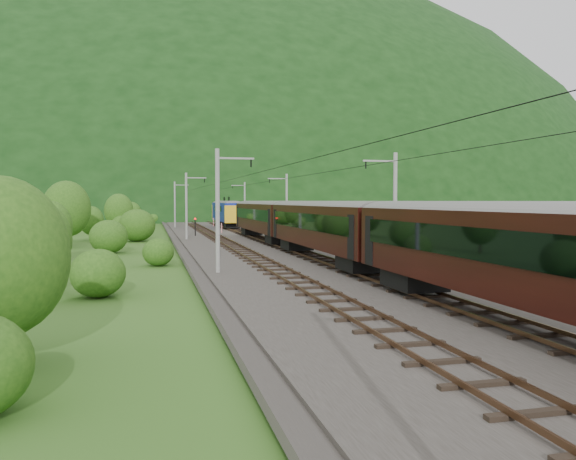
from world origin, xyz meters
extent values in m
plane|color=#385A1C|center=(0.00, 0.00, 0.00)|extent=(600.00, 600.00, 0.00)
cube|color=#38332D|center=(0.00, 10.00, 0.15)|extent=(14.00, 220.00, 0.30)
cube|color=brown|center=(-3.12, 10.00, 0.49)|extent=(0.08, 220.00, 0.15)
cube|color=brown|center=(-1.68, 10.00, 0.49)|extent=(0.08, 220.00, 0.15)
cube|color=black|center=(-2.40, 10.00, 0.36)|extent=(2.40, 220.00, 0.12)
cube|color=brown|center=(1.68, 10.00, 0.49)|extent=(0.08, 220.00, 0.15)
cube|color=brown|center=(3.12, 10.00, 0.49)|extent=(0.08, 220.00, 0.15)
cube|color=black|center=(2.40, 10.00, 0.36)|extent=(2.40, 220.00, 0.12)
cylinder|color=gray|center=(-6.20, 0.00, 4.30)|extent=(0.28, 0.28, 8.00)
cube|color=gray|center=(-5.00, 0.00, 7.70)|extent=(2.40, 0.12, 0.12)
cylinder|color=black|center=(-4.00, 0.00, 7.40)|extent=(0.10, 0.10, 0.50)
cylinder|color=gray|center=(-6.20, 32.00, 4.30)|extent=(0.28, 0.28, 8.00)
cube|color=gray|center=(-5.00, 32.00, 7.70)|extent=(2.40, 0.12, 0.12)
cylinder|color=black|center=(-4.00, 32.00, 7.40)|extent=(0.10, 0.10, 0.50)
cylinder|color=gray|center=(-6.20, 64.00, 4.30)|extent=(0.28, 0.28, 8.00)
cube|color=gray|center=(-5.00, 64.00, 7.70)|extent=(2.40, 0.12, 0.12)
cylinder|color=black|center=(-4.00, 64.00, 7.40)|extent=(0.10, 0.10, 0.50)
cylinder|color=gray|center=(-6.20, 96.00, 4.30)|extent=(0.28, 0.28, 8.00)
cube|color=gray|center=(-5.00, 96.00, 7.70)|extent=(2.40, 0.12, 0.12)
cylinder|color=black|center=(-4.00, 96.00, 7.40)|extent=(0.10, 0.10, 0.50)
cylinder|color=gray|center=(-6.20, 128.00, 4.30)|extent=(0.28, 0.28, 8.00)
cube|color=gray|center=(-5.00, 128.00, 7.70)|extent=(2.40, 0.12, 0.12)
cylinder|color=black|center=(-4.00, 128.00, 7.40)|extent=(0.10, 0.10, 0.50)
cylinder|color=gray|center=(6.20, 0.00, 4.30)|extent=(0.28, 0.28, 8.00)
cube|color=gray|center=(5.00, 0.00, 7.70)|extent=(2.40, 0.12, 0.12)
cylinder|color=black|center=(4.00, 0.00, 7.40)|extent=(0.10, 0.10, 0.50)
cylinder|color=gray|center=(6.20, 32.00, 4.30)|extent=(0.28, 0.28, 8.00)
cube|color=gray|center=(5.00, 32.00, 7.70)|extent=(2.40, 0.12, 0.12)
cylinder|color=black|center=(4.00, 32.00, 7.40)|extent=(0.10, 0.10, 0.50)
cylinder|color=gray|center=(6.20, 64.00, 4.30)|extent=(0.28, 0.28, 8.00)
cube|color=gray|center=(5.00, 64.00, 7.70)|extent=(2.40, 0.12, 0.12)
cylinder|color=black|center=(4.00, 64.00, 7.40)|extent=(0.10, 0.10, 0.50)
cylinder|color=gray|center=(6.20, 96.00, 4.30)|extent=(0.28, 0.28, 8.00)
cube|color=gray|center=(5.00, 96.00, 7.70)|extent=(2.40, 0.12, 0.12)
cylinder|color=black|center=(4.00, 96.00, 7.40)|extent=(0.10, 0.10, 0.50)
cylinder|color=gray|center=(6.20, 128.00, 4.30)|extent=(0.28, 0.28, 8.00)
cube|color=gray|center=(5.00, 128.00, 7.70)|extent=(2.40, 0.12, 0.12)
cylinder|color=black|center=(4.00, 128.00, 7.40)|extent=(0.10, 0.10, 0.50)
cylinder|color=black|center=(-2.40, 10.00, 7.10)|extent=(0.03, 198.00, 0.03)
cylinder|color=black|center=(2.40, 10.00, 7.10)|extent=(0.03, 198.00, 0.03)
ellipsoid|color=black|center=(0.00, 260.00, 0.00)|extent=(504.00, 360.00, 244.00)
cube|color=black|center=(2.40, -18.49, 3.04)|extent=(2.98, 22.61, 3.08)
cylinder|color=slate|center=(2.40, -18.49, 4.42)|extent=(2.98, 22.49, 2.98)
cube|color=black|center=(0.89, -18.49, 3.41)|extent=(0.05, 19.89, 1.18)
cube|color=black|center=(3.91, -18.49, 3.41)|extent=(0.05, 19.89, 1.18)
cube|color=black|center=(2.40, -10.58, 1.03)|extent=(2.26, 3.29, 0.92)
cube|color=black|center=(2.40, 4.68, 3.04)|extent=(2.98, 22.61, 3.08)
cylinder|color=slate|center=(2.40, 4.68, 4.42)|extent=(2.98, 22.49, 2.98)
cube|color=black|center=(0.89, 4.68, 3.41)|extent=(0.05, 19.89, 1.18)
cube|color=black|center=(3.91, 4.68, 3.41)|extent=(0.05, 19.89, 1.18)
cube|color=black|center=(2.40, -3.24, 1.03)|extent=(2.26, 3.29, 0.92)
cube|color=black|center=(2.40, 12.59, 1.03)|extent=(2.26, 3.29, 0.92)
cube|color=black|center=(2.40, 27.84, 3.04)|extent=(2.98, 22.61, 3.08)
cylinder|color=slate|center=(2.40, 27.84, 4.42)|extent=(2.98, 22.49, 2.98)
cube|color=black|center=(0.89, 27.84, 3.41)|extent=(0.05, 19.89, 1.18)
cube|color=black|center=(3.91, 27.84, 3.41)|extent=(0.05, 19.89, 1.18)
cube|color=black|center=(2.40, 19.93, 1.03)|extent=(2.26, 3.29, 0.92)
cube|color=black|center=(2.40, 35.76, 1.03)|extent=(2.26, 3.29, 0.92)
cube|color=navy|center=(2.40, 60.26, 3.04)|extent=(2.98, 18.50, 3.08)
cylinder|color=slate|center=(2.40, 60.26, 4.42)|extent=(2.98, 18.40, 2.98)
cube|color=black|center=(0.89, 60.26, 3.41)|extent=(0.05, 16.28, 1.18)
cube|color=black|center=(3.91, 60.26, 3.41)|extent=(0.05, 16.28, 1.18)
cube|color=black|center=(2.40, 53.79, 1.03)|extent=(2.26, 3.29, 0.92)
cube|color=black|center=(2.40, 66.73, 1.03)|extent=(2.26, 3.29, 0.92)
cube|color=yellow|center=(2.40, 69.31, 2.83)|extent=(3.04, 0.50, 2.77)
cube|color=yellow|center=(2.40, 51.21, 2.83)|extent=(3.04, 0.50, 2.77)
cube|color=black|center=(2.40, 63.26, 5.14)|extent=(0.08, 1.60, 0.92)
cylinder|color=red|center=(-0.41, 44.70, 1.00)|extent=(0.15, 0.15, 1.41)
cylinder|color=red|center=(0.73, 65.72, 1.07)|extent=(0.16, 0.16, 1.54)
cylinder|color=black|center=(-4.66, 38.58, 1.40)|extent=(0.15, 0.15, 2.20)
sphere|color=red|center=(-4.66, 38.58, 2.55)|extent=(0.26, 0.26, 0.26)
ellipsoid|color=#265015|center=(-13.08, -6.30, 1.25)|extent=(2.79, 2.79, 2.51)
ellipsoid|color=#265015|center=(-9.88, 7.15, 1.06)|extent=(2.36, 2.36, 2.13)
ellipsoid|color=#265015|center=(-14.26, 18.62, 1.58)|extent=(3.51, 3.51, 3.16)
ellipsoid|color=#265015|center=(-12.00, 34.03, 1.97)|extent=(4.37, 4.37, 3.93)
ellipsoid|color=#265015|center=(-14.33, 47.57, 1.44)|extent=(3.20, 3.20, 2.88)
ellipsoid|color=#265015|center=(-14.61, 63.49, 1.04)|extent=(2.30, 2.30, 2.07)
ellipsoid|color=#265015|center=(-14.91, 77.57, 2.05)|extent=(4.56, 4.56, 4.11)
ellipsoid|color=#265015|center=(-9.72, 88.25, 1.07)|extent=(2.38, 2.38, 2.14)
cylinder|color=black|center=(-14.75, -18.43, 1.55)|extent=(0.24, 0.24, 3.10)
cylinder|color=black|center=(-16.26, -4.10, 1.34)|extent=(0.24, 0.24, 2.68)
ellipsoid|color=#265015|center=(-16.26, -4.10, 2.88)|extent=(3.45, 3.45, 4.14)
cylinder|color=black|center=(-18.10, 10.67, 1.35)|extent=(0.24, 0.24, 2.70)
ellipsoid|color=#265015|center=(-18.10, 10.67, 2.89)|extent=(3.47, 3.47, 4.17)
cylinder|color=black|center=(-18.99, 26.78, 1.92)|extent=(0.24, 0.24, 3.84)
ellipsoid|color=#265015|center=(-18.99, 26.78, 4.11)|extent=(4.94, 4.94, 5.92)
cylinder|color=black|center=(-17.50, 36.78, 1.16)|extent=(0.24, 0.24, 2.33)
ellipsoid|color=#265015|center=(-17.50, 36.78, 2.49)|extent=(2.99, 2.99, 3.59)
cylinder|color=black|center=(-14.89, 49.44, 1.63)|extent=(0.24, 0.24, 3.25)
ellipsoid|color=#265015|center=(-14.89, 49.44, 3.49)|extent=(4.18, 4.18, 5.02)
cylinder|color=black|center=(-13.54, 63.96, 1.29)|extent=(0.24, 0.24, 2.59)
ellipsoid|color=#265015|center=(-13.54, 63.96, 2.77)|extent=(3.33, 3.33, 3.99)
ellipsoid|color=#265015|center=(13.21, -8.03, 1.58)|extent=(3.51, 3.51, 3.16)
ellipsoid|color=#265015|center=(12.87, 18.46, 0.92)|extent=(2.05, 2.05, 1.84)
ellipsoid|color=#265015|center=(10.38, 52.47, 1.49)|extent=(3.32, 3.32, 2.99)
camera|label=1|loc=(-10.45, -36.28, 4.96)|focal=35.00mm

